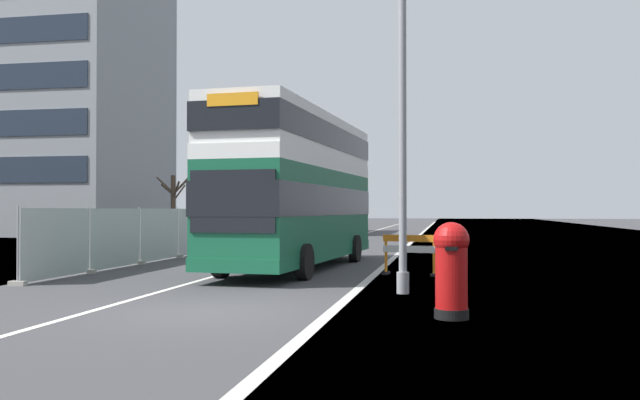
{
  "coord_description": "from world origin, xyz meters",
  "views": [
    {
      "loc": [
        4.48,
        -12.17,
        1.93
      ],
      "look_at": [
        0.96,
        6.2,
        2.2
      ],
      "focal_mm": 37.82,
      "sensor_mm": 36.0,
      "label": 1
    }
  ],
  "objects_px": {
    "car_oncoming_near": "(307,225)",
    "lamppost_foreground": "(403,134)",
    "red_pillar_postbox": "(451,266)",
    "car_receding_mid": "(325,224)",
    "roadworks_barrier": "(410,250)",
    "car_receding_far": "(344,221)",
    "double_decker_bus": "(298,188)"
  },
  "relations": [
    {
      "from": "red_pillar_postbox",
      "to": "car_receding_mid",
      "type": "bearing_deg",
      "value": 104.23
    },
    {
      "from": "red_pillar_postbox",
      "to": "car_receding_far",
      "type": "height_order",
      "value": "car_receding_far"
    },
    {
      "from": "double_decker_bus",
      "to": "car_oncoming_near",
      "type": "relative_size",
      "value": 2.63
    },
    {
      "from": "roadworks_barrier",
      "to": "car_oncoming_near",
      "type": "relative_size",
      "value": 0.38
    },
    {
      "from": "roadworks_barrier",
      "to": "car_oncoming_near",
      "type": "distance_m",
      "value": 18.55
    },
    {
      "from": "roadworks_barrier",
      "to": "car_oncoming_near",
      "type": "bearing_deg",
      "value": 111.39
    },
    {
      "from": "car_oncoming_near",
      "to": "car_receding_mid",
      "type": "distance_m",
      "value": 7.71
    },
    {
      "from": "roadworks_barrier",
      "to": "double_decker_bus",
      "type": "bearing_deg",
      "value": 156.43
    },
    {
      "from": "roadworks_barrier",
      "to": "car_receding_far",
      "type": "xyz_separation_m",
      "value": [
        -6.89,
        32.1,
        0.34
      ]
    },
    {
      "from": "double_decker_bus",
      "to": "roadworks_barrier",
      "type": "relative_size",
      "value": 6.99
    },
    {
      "from": "roadworks_barrier",
      "to": "red_pillar_postbox",
      "type": "bearing_deg",
      "value": -81.47
    },
    {
      "from": "car_oncoming_near",
      "to": "lamppost_foreground",
      "type": "bearing_deg",
      "value": -72.47
    },
    {
      "from": "car_receding_far",
      "to": "lamppost_foreground",
      "type": "bearing_deg",
      "value": -79.18
    },
    {
      "from": "double_decker_bus",
      "to": "lamppost_foreground",
      "type": "xyz_separation_m",
      "value": [
        3.82,
        -6.07,
        1.03
      ]
    },
    {
      "from": "lamppost_foreground",
      "to": "car_oncoming_near",
      "type": "bearing_deg",
      "value": 107.53
    },
    {
      "from": "red_pillar_postbox",
      "to": "car_receding_mid",
      "type": "relative_size",
      "value": 0.43
    },
    {
      "from": "double_decker_bus",
      "to": "car_oncoming_near",
      "type": "xyz_separation_m",
      "value": [
        -3.04,
        15.65,
        -1.61
      ]
    },
    {
      "from": "car_receding_mid",
      "to": "car_oncoming_near",
      "type": "bearing_deg",
      "value": -87.2
    },
    {
      "from": "double_decker_bus",
      "to": "car_receding_far",
      "type": "height_order",
      "value": "double_decker_bus"
    },
    {
      "from": "double_decker_bus",
      "to": "car_receding_mid",
      "type": "bearing_deg",
      "value": 98.32
    },
    {
      "from": "red_pillar_postbox",
      "to": "car_receding_far",
      "type": "bearing_deg",
      "value": 101.42
    },
    {
      "from": "roadworks_barrier",
      "to": "car_oncoming_near",
      "type": "xyz_separation_m",
      "value": [
        -6.77,
        17.27,
        0.3
      ]
    },
    {
      "from": "car_receding_far",
      "to": "red_pillar_postbox",
      "type": "bearing_deg",
      "value": -78.58
    },
    {
      "from": "car_receding_mid",
      "to": "car_receding_far",
      "type": "distance_m",
      "value": 7.13
    },
    {
      "from": "red_pillar_postbox",
      "to": "double_decker_bus",
      "type": "bearing_deg",
      "value": 117.41
    },
    {
      "from": "double_decker_bus",
      "to": "roadworks_barrier",
      "type": "bearing_deg",
      "value": -23.57
    },
    {
      "from": "roadworks_barrier",
      "to": "car_receding_mid",
      "type": "height_order",
      "value": "car_receding_mid"
    },
    {
      "from": "car_oncoming_near",
      "to": "car_receding_far",
      "type": "xyz_separation_m",
      "value": [
        -0.12,
        14.83,
        0.04
      ]
    },
    {
      "from": "red_pillar_postbox",
      "to": "car_receding_mid",
      "type": "xyz_separation_m",
      "value": [
        -8.32,
        32.81,
        0.03
      ]
    },
    {
      "from": "roadworks_barrier",
      "to": "car_receding_mid",
      "type": "relative_size",
      "value": 0.41
    },
    {
      "from": "car_oncoming_near",
      "to": "car_receding_mid",
      "type": "bearing_deg",
      "value": 92.8
    },
    {
      "from": "roadworks_barrier",
      "to": "car_receding_far",
      "type": "height_order",
      "value": "car_receding_far"
    }
  ]
}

